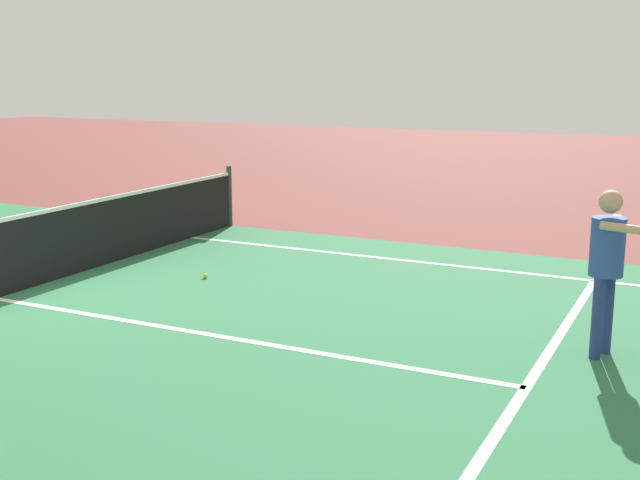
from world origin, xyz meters
TOP-DOWN VIEW (x-y plane):
  - line_sideline_right at (4.11, -5.95)m, footprint 0.10×11.89m
  - line_service_near at (0.00, -6.40)m, footprint 8.22×0.10m
  - line_center_service at (0.00, -3.20)m, footprint 0.10×6.40m
  - player_near at (1.14, -6.89)m, footprint 0.75×1.10m
  - tennis_ball_near_net at (1.96, -1.73)m, footprint 0.07×0.07m

SIDE VIEW (x-z plane):
  - line_sideline_right at x=4.11m, z-range 0.00..0.01m
  - line_service_near at x=0.00m, z-range 0.00..0.01m
  - line_center_service at x=0.00m, z-range 0.00..0.01m
  - tennis_ball_near_net at x=1.96m, z-range 0.00..0.07m
  - player_near at x=1.14m, z-range 0.20..1.82m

